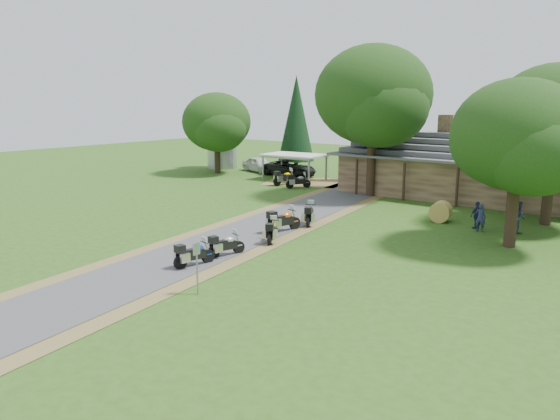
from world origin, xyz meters
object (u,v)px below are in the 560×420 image
Objects in this scene: motorcycle_row_a at (194,253)px; motorcycle_carport_a at (285,177)px; silo at (222,138)px; motorcycle_row_d at (284,219)px; motorcycle_carport_b at (298,180)px; motorcycle_row_b at (226,244)px; hay_bale at (441,212)px; carport at (295,167)px; lodge at (479,166)px; car_white_sedan at (259,162)px; motorcycle_row_c at (272,230)px; car_dark_suv at (290,164)px; motorcycle_row_e at (310,213)px.

motorcycle_carport_a is at bearing 39.54° from motorcycle_row_a.
motorcycle_row_a is at bearing -48.55° from silo.
motorcycle_carport_b is (-8.35, 13.09, -0.06)m from motorcycle_row_d.
motorcycle_row_d is 15.53m from motorcycle_carport_b.
motorcycle_carport_b reaches higher than motorcycle_row_a.
hay_bale reaches higher than motorcycle_row_b.
hay_bale is (17.56, -8.84, -0.58)m from carport.
motorcycle_carport_b is (14.65, -6.15, -2.57)m from silo.
lodge reaches higher than motorcycle_row_d.
car_white_sedan is 3.21× the size of motorcycle_row_b.
motorcycle_row_a is 0.98× the size of motorcycle_row_c.
silo reaches higher than car_dark_suv.
motorcycle_row_c reaches higher than motorcycle_row_b.
motorcycle_carport_b is (-9.10, 20.74, 0.04)m from motorcycle_row_a.
car_dark_suv is at bearing 45.03° from motorcycle_row_b.
lodge is at bearing -55.26° from motorcycle_carport_a.
lodge is 3.31× the size of silo.
motorcycle_row_d is 1.09× the size of motorcycle_carport_b.
motorcycle_row_b is at bearing -100.61° from lodge.
silo is 3.06× the size of motorcycle_carport_a.
motorcycle_row_b is 5.64m from motorcycle_row_d.
lodge is 3.86× the size of carport.
motorcycle_carport_a is (-11.00, 21.41, 0.09)m from motorcycle_row_a.
motorcycle_row_c is at bearing -121.07° from car_white_sedan.
motorcycle_carport_b is (-13.50, -4.66, -1.78)m from lodge.
motorcycle_row_a is 2.06m from motorcycle_row_b.
motorcycle_row_d is (11.48, -16.83, -0.47)m from carport.
motorcycle_row_e reaches higher than motorcycle_row_a.
car_dark_suv reaches higher than car_white_sedan.
carport is 2.61× the size of motorcycle_row_d.
motorcycle_row_a is 24.07m from motorcycle_carport_a.
car_white_sedan is 26.27m from motorcycle_row_d.
motorcycle_row_a is at bearing -160.89° from motorcycle_row_d.
motorcycle_row_b is 0.90× the size of motorcycle_row_e.
carport reaches higher than car_white_sedan.
silo is at bearing 158.84° from hay_bale.
silo is 9.87m from car_dark_suv.
lodge is 18.56m from motorcycle_row_d.
silo reaches higher than lodge.
silo is 28.72m from motorcycle_row_e.
motorcycle_row_e is at bearing -54.76° from carport.
carport is 18.52m from motorcycle_row_e.
motorcycle_carport_b reaches higher than motorcycle_row_c.
motorcycle_row_b is at bearing -125.35° from car_white_sedan.
motorcycle_row_a is 5.55m from motorcycle_row_c.
motorcycle_carport_a is at bearing -23.25° from silo.
silo is at bearing 108.59° from car_white_sedan.
hay_bale is (5.33, 15.63, -0.00)m from motorcycle_row_a.
motorcycle_row_e is at bearing 10.15° from motorcycle_row_d.
motorcycle_row_c is at bearing -60.61° from carport.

